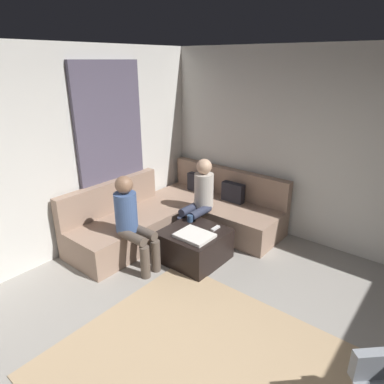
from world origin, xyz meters
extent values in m
cube|color=silver|center=(0.00, 2.94, 1.35)|extent=(6.00, 0.12, 2.70)
cube|color=silver|center=(-2.94, 0.00, 1.35)|extent=(0.12, 6.00, 2.70)
cube|color=#595166|center=(-2.84, 1.30, 1.25)|extent=(0.06, 1.10, 2.50)
cube|color=tan|center=(-0.20, 0.10, 0.01)|extent=(2.60, 2.20, 0.01)
cube|color=#9E7F6B|center=(-1.78, 2.41, 0.21)|extent=(2.10, 0.85, 0.42)
cube|color=#9E7F6B|center=(-1.78, 2.76, 0.65)|extent=(2.10, 0.14, 0.45)
cube|color=#9E7F6B|center=(-2.41, 1.13, 0.21)|extent=(0.85, 1.70, 0.42)
cube|color=#9E7F6B|center=(-2.76, 1.13, 0.65)|extent=(0.14, 1.70, 0.45)
cube|color=#26262D|center=(-2.28, 2.58, 0.54)|extent=(0.36, 0.12, 0.36)
cube|color=#26262D|center=(-1.58, 2.58, 0.54)|extent=(0.36, 0.12, 0.36)
cube|color=black|center=(-1.42, 1.42, 0.21)|extent=(0.76, 0.76, 0.42)
cube|color=white|center=(-1.32, 1.30, 0.44)|extent=(0.44, 0.36, 0.04)
cylinder|color=#334C72|center=(-1.64, 1.60, 0.47)|extent=(0.08, 0.08, 0.10)
cube|color=white|center=(-1.24, 1.64, 0.43)|extent=(0.05, 0.15, 0.02)
cylinder|color=#2D3347|center=(-1.64, 1.63, 0.21)|extent=(0.12, 0.12, 0.42)
cylinder|color=#2D3347|center=(-1.82, 1.63, 0.21)|extent=(0.12, 0.12, 0.42)
cylinder|color=#2D3347|center=(-1.64, 1.83, 0.48)|extent=(0.12, 0.40, 0.12)
cylinder|color=#2D3347|center=(-1.82, 1.83, 0.48)|extent=(0.12, 0.40, 0.12)
cylinder|color=beige|center=(-1.73, 2.03, 0.73)|extent=(0.28, 0.28, 0.50)
sphere|color=#D8AD8C|center=(-1.73, 2.03, 1.09)|extent=(0.22, 0.22, 0.22)
cylinder|color=brown|center=(-1.63, 0.91, 0.21)|extent=(0.12, 0.12, 0.42)
cylinder|color=brown|center=(-1.63, 0.73, 0.21)|extent=(0.12, 0.12, 0.42)
cylinder|color=brown|center=(-1.83, 0.91, 0.48)|extent=(0.40, 0.12, 0.12)
cylinder|color=brown|center=(-1.83, 0.73, 0.48)|extent=(0.40, 0.12, 0.12)
cylinder|color=#3F598C|center=(-2.03, 0.82, 0.73)|extent=(0.28, 0.28, 0.50)
sphere|color=#8C664C|center=(-2.03, 0.82, 1.09)|extent=(0.22, 0.22, 0.22)
camera|label=1|loc=(1.04, -1.64, 2.50)|focal=31.81mm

